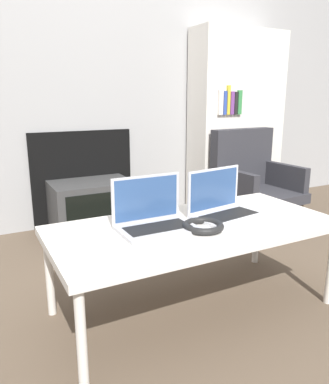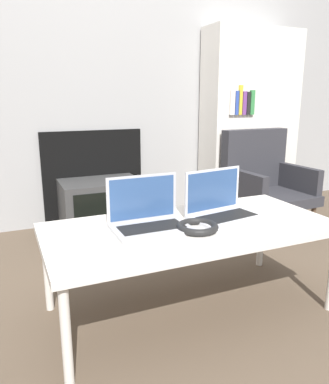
% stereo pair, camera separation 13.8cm
% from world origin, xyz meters
% --- Properties ---
extents(ground_plane, '(14.00, 14.00, 0.00)m').
position_xyz_m(ground_plane, '(0.00, 0.00, 0.00)').
color(ground_plane, brown).
extents(wall_back, '(7.00, 0.08, 2.60)m').
position_xyz_m(wall_back, '(-0.00, 1.72, 1.29)').
color(wall_back, '#999999').
rests_on(wall_back, ground_plane).
extents(table, '(1.31, 0.61, 0.43)m').
position_xyz_m(table, '(0.00, 0.19, 0.40)').
color(table, silver).
rests_on(table, ground_plane).
extents(laptop_left, '(0.33, 0.23, 0.23)m').
position_xyz_m(laptop_left, '(-0.19, 0.23, 0.48)').
color(laptop_left, '#B2B2B7').
rests_on(laptop_left, table).
extents(laptop_right, '(0.36, 0.28, 0.23)m').
position_xyz_m(laptop_right, '(0.19, 0.23, 0.48)').
color(laptop_right, silver).
rests_on(laptop_right, table).
extents(headphones, '(0.18, 0.18, 0.03)m').
position_xyz_m(headphones, '(-0.01, 0.11, 0.44)').
color(headphones, black).
rests_on(headphones, table).
extents(phone, '(0.07, 0.15, 0.01)m').
position_xyz_m(phone, '(0.23, 0.07, 0.43)').
color(phone, silver).
rests_on(phone, table).
extents(tv, '(0.59, 0.41, 0.38)m').
position_xyz_m(tv, '(-0.10, 1.47, 0.19)').
color(tv, '#383838').
rests_on(tv, ground_plane).
extents(armchair, '(0.63, 0.58, 0.73)m').
position_xyz_m(armchair, '(1.17, 1.17, 0.35)').
color(armchair, '#2D2D33').
rests_on(armchair, ground_plane).
extents(bookshelf, '(0.85, 0.32, 1.55)m').
position_xyz_m(bookshelf, '(1.27, 1.52, 0.77)').
color(bookshelf, silver).
rests_on(bookshelf, ground_plane).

